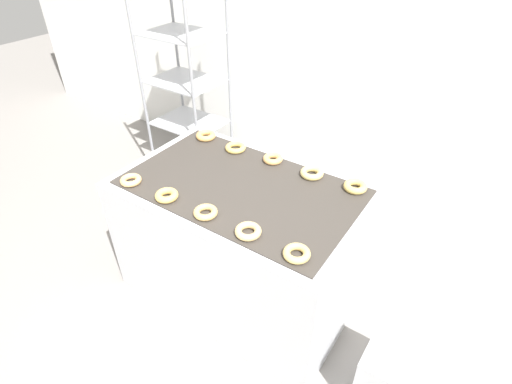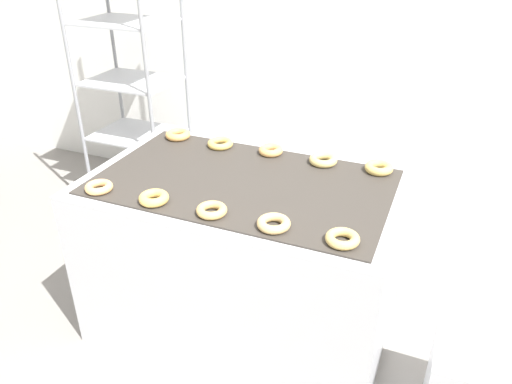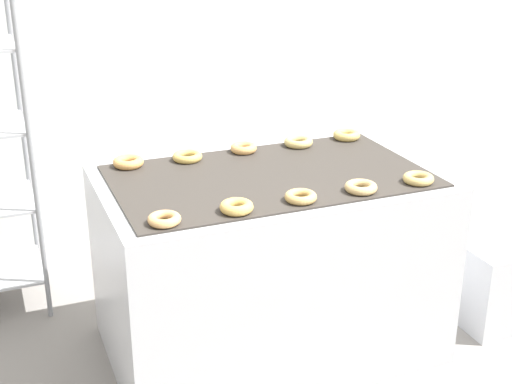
{
  "view_description": "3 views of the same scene",
  "coord_description": "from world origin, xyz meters",
  "px_view_note": "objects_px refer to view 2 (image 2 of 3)",
  "views": [
    {
      "loc": [
        1.09,
        -0.78,
        2.12
      ],
      "look_at": [
        0.0,
        0.84,
        0.7
      ],
      "focal_mm": 28.0,
      "sensor_mm": 36.0,
      "label": 1
    },
    {
      "loc": [
        0.81,
        -1.12,
        1.86
      ],
      "look_at": [
        0.0,
        0.84,
        0.7
      ],
      "focal_mm": 35.0,
      "sensor_mm": 36.0,
      "label": 2
    },
    {
      "loc": [
        -1.09,
        -1.88,
        1.86
      ],
      "look_at": [
        0.0,
        0.84,
        0.7
      ],
      "focal_mm": 50.0,
      "sensor_mm": 36.0,
      "label": 3
    }
  ],
  "objects_px": {
    "donut_far_left": "(220,144)",
    "donut_far_center": "(271,150)",
    "donut_far_leftmost": "(178,135)",
    "fryer_machine": "(244,257)",
    "donut_far_rightmost": "(379,168)",
    "donut_near_leftmost": "(99,187)",
    "baking_rack_cart": "(131,81)",
    "donut_near_left": "(154,198)",
    "donut_near_rightmost": "(342,239)",
    "donut_far_right": "(323,160)",
    "donut_near_right": "(274,223)",
    "donut_near_center": "(211,210)"
  },
  "relations": [
    {
      "from": "donut_near_left",
      "to": "donut_near_rightmost",
      "type": "bearing_deg",
      "value": 0.64
    },
    {
      "from": "donut_far_leftmost",
      "to": "donut_far_center",
      "type": "relative_size",
      "value": 1.09
    },
    {
      "from": "baking_rack_cart",
      "to": "donut_far_rightmost",
      "type": "height_order",
      "value": "baking_rack_cart"
    },
    {
      "from": "donut_near_rightmost",
      "to": "baking_rack_cart",
      "type": "bearing_deg",
      "value": 145.64
    },
    {
      "from": "donut_near_center",
      "to": "donut_near_leftmost",
      "type": "bearing_deg",
      "value": -178.61
    },
    {
      "from": "baking_rack_cart",
      "to": "donut_far_rightmost",
      "type": "xyz_separation_m",
      "value": [
        1.72,
        -0.54,
        -0.07
      ]
    },
    {
      "from": "fryer_machine",
      "to": "donut_near_rightmost",
      "type": "height_order",
      "value": "donut_near_rightmost"
    },
    {
      "from": "donut_near_center",
      "to": "donut_far_left",
      "type": "bearing_deg",
      "value": 112.85
    },
    {
      "from": "baking_rack_cart",
      "to": "donut_far_leftmost",
      "type": "bearing_deg",
      "value": -39.21
    },
    {
      "from": "donut_near_center",
      "to": "donut_near_rightmost",
      "type": "relative_size",
      "value": 0.98
    },
    {
      "from": "donut_near_rightmost",
      "to": "donut_far_left",
      "type": "bearing_deg",
      "value": 142.19
    },
    {
      "from": "donut_near_left",
      "to": "donut_near_rightmost",
      "type": "relative_size",
      "value": 0.99
    },
    {
      "from": "fryer_machine",
      "to": "donut_near_right",
      "type": "bearing_deg",
      "value": -49.45
    },
    {
      "from": "donut_near_right",
      "to": "donut_near_rightmost",
      "type": "height_order",
      "value": "same"
    },
    {
      "from": "baking_rack_cart",
      "to": "donut_near_left",
      "type": "bearing_deg",
      "value": -51.97
    },
    {
      "from": "donut_far_leftmost",
      "to": "donut_far_rightmost",
      "type": "bearing_deg",
      "value": 0.12
    },
    {
      "from": "donut_near_rightmost",
      "to": "donut_far_rightmost",
      "type": "height_order",
      "value": "donut_far_rightmost"
    },
    {
      "from": "donut_near_leftmost",
      "to": "donut_far_center",
      "type": "xyz_separation_m",
      "value": [
        0.54,
        0.64,
        0.0
      ]
    },
    {
      "from": "donut_far_left",
      "to": "donut_far_right",
      "type": "height_order",
      "value": "donut_far_right"
    },
    {
      "from": "donut_far_right",
      "to": "donut_near_center",
      "type": "bearing_deg",
      "value": -114.58
    },
    {
      "from": "donut_near_rightmost",
      "to": "donut_far_center",
      "type": "distance_m",
      "value": 0.81
    },
    {
      "from": "baking_rack_cart",
      "to": "donut_far_left",
      "type": "xyz_separation_m",
      "value": [
        0.92,
        -0.56,
        -0.07
      ]
    },
    {
      "from": "donut_near_left",
      "to": "baking_rack_cart",
      "type": "bearing_deg",
      "value": 128.03
    },
    {
      "from": "donut_far_center",
      "to": "donut_far_left",
      "type": "bearing_deg",
      "value": -176.66
    },
    {
      "from": "baking_rack_cart",
      "to": "donut_near_center",
      "type": "height_order",
      "value": "baking_rack_cart"
    },
    {
      "from": "fryer_machine",
      "to": "donut_far_rightmost",
      "type": "distance_m",
      "value": 0.77
    },
    {
      "from": "donut_near_right",
      "to": "donut_far_center",
      "type": "bearing_deg",
      "value": 111.99
    },
    {
      "from": "donut_near_left",
      "to": "donut_far_leftmost",
      "type": "distance_m",
      "value": 0.69
    },
    {
      "from": "donut_far_leftmost",
      "to": "donut_far_center",
      "type": "height_order",
      "value": "donut_far_leftmost"
    },
    {
      "from": "donut_far_left",
      "to": "donut_far_right",
      "type": "xyz_separation_m",
      "value": [
        0.54,
        0.01,
        0.0
      ]
    },
    {
      "from": "donut_near_leftmost",
      "to": "donut_far_left",
      "type": "distance_m",
      "value": 0.68
    },
    {
      "from": "donut_near_leftmost",
      "to": "baking_rack_cart",
      "type": "bearing_deg",
      "value": 118.7
    },
    {
      "from": "donut_near_leftmost",
      "to": "donut_near_rightmost",
      "type": "distance_m",
      "value": 1.06
    },
    {
      "from": "donut_far_leftmost",
      "to": "fryer_machine",
      "type": "bearing_deg",
      "value": -31.76
    },
    {
      "from": "baking_rack_cart",
      "to": "donut_far_leftmost",
      "type": "relative_size",
      "value": 13.85
    },
    {
      "from": "donut_near_left",
      "to": "donut_far_rightmost",
      "type": "bearing_deg",
      "value": 38.58
    },
    {
      "from": "donut_near_left",
      "to": "donut_far_rightmost",
      "type": "distance_m",
      "value": 1.03
    },
    {
      "from": "donut_near_right",
      "to": "donut_near_rightmost",
      "type": "bearing_deg",
      "value": -0.18
    },
    {
      "from": "fryer_machine",
      "to": "donut_far_center",
      "type": "distance_m",
      "value": 0.54
    },
    {
      "from": "donut_far_left",
      "to": "donut_far_center",
      "type": "relative_size",
      "value": 1.09
    },
    {
      "from": "donut_far_right",
      "to": "donut_far_rightmost",
      "type": "xyz_separation_m",
      "value": [
        0.26,
        0.01,
        0.0
      ]
    },
    {
      "from": "baking_rack_cart",
      "to": "donut_near_leftmost",
      "type": "xyz_separation_m",
      "value": [
        0.65,
        -1.18,
        -0.07
      ]
    },
    {
      "from": "fryer_machine",
      "to": "donut_near_leftmost",
      "type": "distance_m",
      "value": 0.76
    },
    {
      "from": "baking_rack_cart",
      "to": "donut_near_left",
      "type": "height_order",
      "value": "baking_rack_cart"
    },
    {
      "from": "donut_far_left",
      "to": "donut_far_right",
      "type": "distance_m",
      "value": 0.54
    },
    {
      "from": "donut_far_rightmost",
      "to": "donut_far_center",
      "type": "bearing_deg",
      "value": -179.65
    },
    {
      "from": "donut_far_right",
      "to": "donut_far_center",
      "type": "bearing_deg",
      "value": 178.23
    },
    {
      "from": "donut_near_leftmost",
      "to": "donut_far_rightmost",
      "type": "distance_m",
      "value": 1.25
    },
    {
      "from": "donut_near_rightmost",
      "to": "donut_far_center",
      "type": "bearing_deg",
      "value": 129.51
    },
    {
      "from": "fryer_machine",
      "to": "donut_near_left",
      "type": "relative_size",
      "value": 11.29
    }
  ]
}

